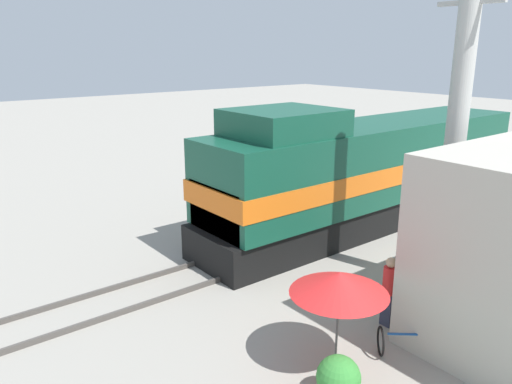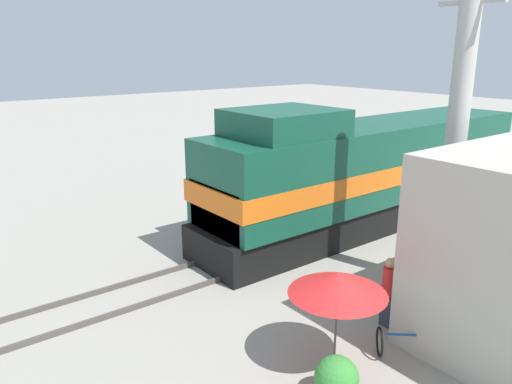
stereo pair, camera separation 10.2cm
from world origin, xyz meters
name	(u,v)px [view 1 (the left image)]	position (x,y,z in m)	size (l,w,h in m)	color
ground_plane	(250,259)	(0.00, 0.00, 0.00)	(120.00, 120.00, 0.00)	gray
rail_near	(237,251)	(-0.72, 0.00, 0.07)	(0.08, 29.30, 0.15)	#4C4742
rail_far	(264,264)	(0.72, 0.00, 0.07)	(0.08, 29.30, 0.15)	#4C4742
locomotive	(365,172)	(0.00, 5.58, 2.12)	(3.18, 15.38, 4.80)	black
utility_pole	(456,134)	(4.86, 3.25, 4.44)	(1.80, 0.56, 8.83)	#B2B2AD
vendor_umbrella	(339,283)	(5.61, -1.98, 1.95)	(2.10, 2.10, 2.19)	#4C4C4C
shrub_cluster	(338,377)	(6.38, -2.74, 0.44)	(0.89, 0.89, 0.89)	#388C38
person_bystander	(389,289)	(5.29, 0.22, 0.99)	(0.34, 0.34, 1.82)	#2D3347
bicycle	(423,342)	(6.60, -0.22, 0.35)	(1.76, 1.88, 0.67)	black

